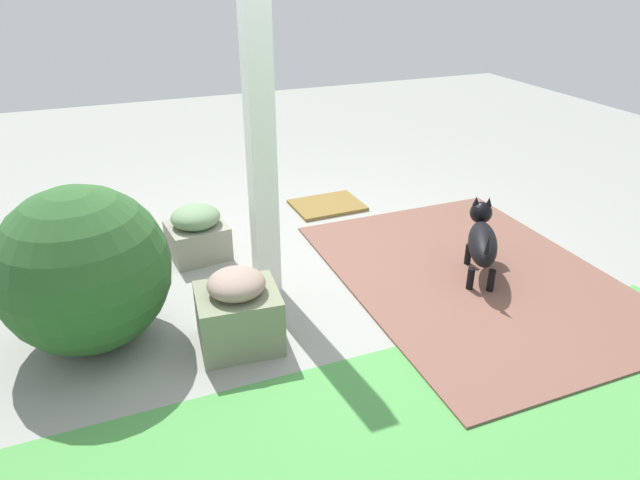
{
  "coord_description": "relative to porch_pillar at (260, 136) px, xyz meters",
  "views": [
    {
      "loc": [
        1.28,
        3.31,
        2.05
      ],
      "look_at": [
        0.04,
        0.21,
        0.36
      ],
      "focal_mm": 31.6,
      "sensor_mm": 36.0,
      "label": 1
    }
  ],
  "objects": [
    {
      "name": "ground_plane",
      "position": [
        -0.39,
        -0.1,
        -1.08
      ],
      "size": [
        12.0,
        12.0,
        0.0
      ],
      "primitive_type": "plane",
      "color": "gray"
    },
    {
      "name": "brick_path",
      "position": [
        -1.41,
        0.41,
        -1.07
      ],
      "size": [
        1.8,
        2.4,
        0.02
      ],
      "primitive_type": "cube",
      "color": "brown",
      "rests_on": "ground"
    },
    {
      "name": "porch_pillar",
      "position": [
        0.0,
        0.0,
        0.0
      ],
      "size": [
        0.16,
        0.16,
        2.16
      ],
      "primitive_type": "cube",
      "color": "white",
      "rests_on": "ground"
    },
    {
      "name": "stone_planter_nearest",
      "position": [
        0.35,
        -0.65,
        -0.88
      ],
      "size": [
        0.46,
        0.43,
        0.41
      ],
      "color": "gray",
      "rests_on": "ground"
    },
    {
      "name": "stone_planter_mid",
      "position": [
        0.33,
        0.53,
        -0.86
      ],
      "size": [
        0.5,
        0.44,
        0.48
      ],
      "color": "gray",
      "rests_on": "ground"
    },
    {
      "name": "round_shrub",
      "position": [
        1.11,
        0.18,
        -0.6
      ],
      "size": [
        0.96,
        0.96,
        0.96
      ],
      "primitive_type": "sphere",
      "color": "#2B5728",
      "rests_on": "ground"
    },
    {
      "name": "terracotta_pot_spiky",
      "position": [
        1.35,
        -0.71,
        -0.78
      ],
      "size": [
        0.24,
        0.24,
        0.63
      ],
      "color": "#AB6946",
      "rests_on": "ground"
    },
    {
      "name": "dog",
      "position": [
        -1.46,
        0.38,
        -0.79
      ],
      "size": [
        0.5,
        0.66,
        0.49
      ],
      "color": "black",
      "rests_on": "ground"
    },
    {
      "name": "doormat",
      "position": [
        -0.92,
        -1.16,
        -1.06
      ],
      "size": [
        0.63,
        0.49,
        0.03
      ],
      "primitive_type": "cube",
      "rotation": [
        0.0,
        0.0,
        0.03
      ],
      "color": "olive",
      "rests_on": "ground"
    }
  ]
}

